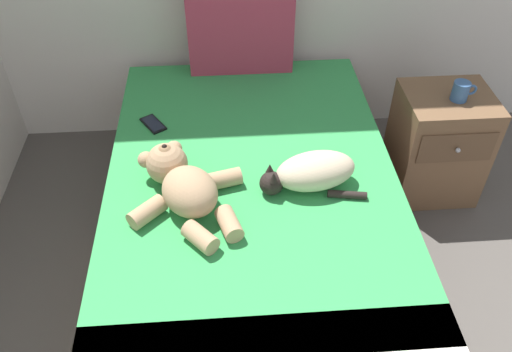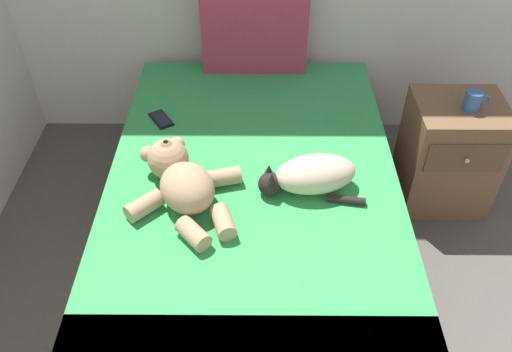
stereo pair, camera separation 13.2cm
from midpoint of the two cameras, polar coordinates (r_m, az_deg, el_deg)
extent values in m
cube|color=brown|center=(2.51, 1.20, -6.31)|extent=(1.30, 2.02, 0.28)
cube|color=white|center=(2.34, 1.29, -2.35)|extent=(1.26, 1.96, 0.20)
cube|color=green|center=(2.31, 1.31, 0.67)|extent=(1.25, 1.81, 0.02)
cube|color=#A5334C|center=(2.88, 1.20, 15.80)|extent=(0.56, 0.14, 0.48)
ellipsoid|color=#C6B293|center=(2.18, 8.19, 0.18)|extent=(0.37, 0.25, 0.15)
sphere|color=black|center=(2.15, 3.28, -0.92)|extent=(0.10, 0.10, 0.10)
cone|color=black|center=(2.09, 3.51, -0.27)|extent=(0.04, 0.04, 0.04)
cone|color=black|center=(2.13, 3.18, 0.70)|extent=(0.04, 0.04, 0.04)
cylinder|color=black|center=(2.17, 11.43, -2.59)|extent=(0.16, 0.06, 0.03)
ellipsoid|color=black|center=(2.22, 5.47, -0.49)|extent=(0.11, 0.07, 0.04)
ellipsoid|color=tan|center=(2.09, -5.69, -1.34)|extent=(0.31, 0.33, 0.17)
sphere|color=tan|center=(2.23, -7.85, 1.80)|extent=(0.17, 0.17, 0.17)
sphere|color=#8E6B49|center=(2.19, -7.99, 2.98)|extent=(0.07, 0.07, 0.07)
sphere|color=black|center=(2.17, -8.07, 3.59)|extent=(0.02, 0.02, 0.02)
sphere|color=tan|center=(2.25, -10.01, 2.31)|extent=(0.07, 0.07, 0.07)
sphere|color=tan|center=(2.29, -6.96, 3.35)|extent=(0.07, 0.07, 0.07)
cylinder|color=tan|center=(2.11, -10.30, -3.25)|extent=(0.16, 0.16, 0.07)
cylinder|color=tan|center=(1.98, -4.94, -6.33)|extent=(0.15, 0.15, 0.07)
cylinder|color=tan|center=(2.20, -1.92, -0.20)|extent=(0.17, 0.11, 0.07)
cylinder|color=tan|center=(2.02, -1.69, -5.06)|extent=(0.11, 0.16, 0.07)
cube|color=black|center=(2.60, -8.84, 6.06)|extent=(0.14, 0.16, 0.01)
cube|color=black|center=(2.60, -8.85, 6.16)|extent=(0.12, 0.14, 0.00)
cube|color=brown|center=(2.90, 21.39, 2.24)|extent=(0.44, 0.38, 0.60)
cube|color=brown|center=(2.68, 23.18, 1.72)|extent=(0.37, 0.01, 0.17)
sphere|color=#B2B2B7|center=(2.67, 23.27, 1.50)|extent=(0.02, 0.02, 0.02)
cylinder|color=#33598C|center=(2.69, 23.81, 7.48)|extent=(0.08, 0.08, 0.09)
torus|color=#33598C|center=(2.71, 24.85, 7.50)|extent=(0.06, 0.01, 0.06)
camera|label=1|loc=(0.07, -88.30, 1.53)|focal=36.83mm
camera|label=2|loc=(0.07, 91.70, -1.53)|focal=36.83mm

